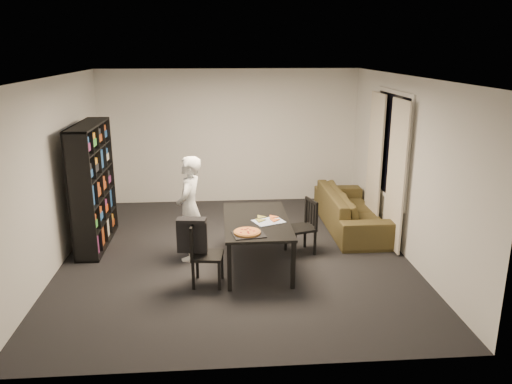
{
  "coord_description": "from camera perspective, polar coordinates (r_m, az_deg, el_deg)",
  "views": [
    {
      "loc": [
        -0.24,
        -6.91,
        2.99
      ],
      "look_at": [
        0.28,
        -0.28,
        1.05
      ],
      "focal_mm": 35.0,
      "sensor_mm": 36.0,
      "label": 1
    }
  ],
  "objects": [
    {
      "name": "bookshelf",
      "position": [
        8.02,
        -18.15,
        0.68
      ],
      "size": [
        0.35,
        1.5,
        1.9
      ],
      "primitive_type": "cube",
      "color": "black",
      "rests_on": "room"
    },
    {
      "name": "chair_right",
      "position": [
        7.49,
        5.66,
        -3.5
      ],
      "size": [
        0.48,
        0.48,
        0.82
      ],
      "rotation": [
        0.0,
        0.0,
        -1.27
      ],
      "color": "black",
      "rests_on": "room"
    },
    {
      "name": "draped_jacket",
      "position": [
        6.44,
        -7.35,
        -4.8
      ],
      "size": [
        0.39,
        0.21,
        0.46
      ],
      "rotation": [
        0.0,
        0.0,
        1.45
      ],
      "color": "black",
      "rests_on": "chair_left"
    },
    {
      "name": "curtain_right",
      "position": [
        8.65,
        13.42,
        3.53
      ],
      "size": [
        0.03,
        0.7,
        2.25
      ],
      "primitive_type": "cube",
      "color": "beige",
      "rests_on": "room"
    },
    {
      "name": "window_frame",
      "position": [
        8.13,
        15.22,
        5.12
      ],
      "size": [
        0.03,
        1.52,
        1.72
      ],
      "primitive_type": "cube",
      "color": "white",
      "rests_on": "room"
    },
    {
      "name": "window_pane",
      "position": [
        8.13,
        15.25,
        5.12
      ],
      "size": [
        0.02,
        1.4,
        1.6
      ],
      "primitive_type": "cube",
      "color": "black",
      "rests_on": "room"
    },
    {
      "name": "baking_tray",
      "position": [
        6.41,
        -0.85,
        -4.87
      ],
      "size": [
        0.45,
        0.38,
        0.01
      ],
      "primitive_type": "cube",
      "rotation": [
        0.0,
        0.0,
        0.16
      ],
      "color": "black",
      "rests_on": "dining_table"
    },
    {
      "name": "curtain_left",
      "position": [
        7.7,
        15.73,
        1.8
      ],
      "size": [
        0.03,
        0.7,
        2.25
      ],
      "primitive_type": "cube",
      "color": "beige",
      "rests_on": "room"
    },
    {
      "name": "chair_left",
      "position": [
        6.5,
        -6.28,
        -6.59
      ],
      "size": [
        0.43,
        0.43,
        0.84
      ],
      "rotation": [
        0.0,
        0.0,
        1.45
      ],
      "color": "black",
      "rests_on": "room"
    },
    {
      "name": "sofa",
      "position": [
        8.65,
        10.9,
        -2.0
      ],
      "size": [
        0.87,
        2.23,
        0.65
      ],
      "primitive_type": "imported",
      "rotation": [
        0.0,
        0.0,
        1.57
      ],
      "color": "#3A3A17",
      "rests_on": "room"
    },
    {
      "name": "room",
      "position": [
        7.12,
        -2.43,
        2.51
      ],
      "size": [
        5.01,
        5.51,
        2.61
      ],
      "color": "black",
      "rests_on": "ground"
    },
    {
      "name": "person",
      "position": [
        7.2,
        -7.6,
        -1.89
      ],
      "size": [
        0.49,
        0.63,
        1.53
      ],
      "primitive_type": "imported",
      "rotation": [
        0.0,
        0.0,
        -1.82
      ],
      "color": "white",
      "rests_on": "room"
    },
    {
      "name": "kitchen_towel",
      "position": [
        6.88,
        1.45,
        -3.37
      ],
      "size": [
        0.48,
        0.43,
        0.01
      ],
      "primitive_type": "cube",
      "rotation": [
        0.0,
        0.0,
        0.4
      ],
      "color": "silver",
      "rests_on": "dining_table"
    },
    {
      "name": "pizza_slices",
      "position": [
        6.96,
        1.24,
        -3.05
      ],
      "size": [
        0.46,
        0.43,
        0.01
      ],
      "primitive_type": null,
      "rotation": [
        0.0,
        0.0,
        0.4
      ],
      "color": "#B76E39",
      "rests_on": "dining_table"
    },
    {
      "name": "dining_table",
      "position": [
        6.97,
        0.06,
        -3.66
      ],
      "size": [
        0.9,
        1.62,
        0.68
      ],
      "color": "black",
      "rests_on": "room"
    },
    {
      "name": "pepperoni_pizza",
      "position": [
        6.43,
        -1.01,
        -4.6
      ],
      "size": [
        0.35,
        0.35,
        0.03
      ],
      "rotation": [
        0.0,
        0.0,
        -0.34
      ],
      "color": "#AC6C32",
      "rests_on": "dining_table"
    }
  ]
}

